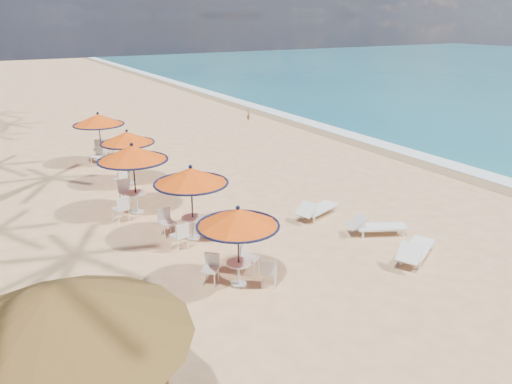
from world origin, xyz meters
TOP-DOWN VIEW (x-y plane):
  - ground at (0.00, 0.00)m, footprint 160.00×160.00m
  - foam_strip at (9.30, 10.00)m, footprint 1.20×140.00m
  - wetsand_band at (8.40, 10.00)m, footprint 1.40×140.00m
  - station_0 at (-4.66, 0.45)m, footprint 2.15×2.15m
  - station_1 at (-4.60, 3.73)m, footprint 2.34×2.34m
  - station_2 at (-5.51, 6.85)m, footprint 2.48×2.49m
  - station_3 at (-4.72, 10.21)m, footprint 2.23×2.26m
  - station_4 at (-4.94, 13.97)m, footprint 2.38×2.50m
  - lounger_near at (0.38, -0.89)m, footprint 2.09×1.50m
  - lounger_mid at (0.64, 1.04)m, footprint 1.95×1.34m
  - lounger_far at (-0.14, 3.19)m, footprint 1.99×1.19m
  - palapa at (-9.48, -2.91)m, footprint 4.01×4.01m
  - person at (6.19, 19.46)m, footprint 0.27×0.36m

SIDE VIEW (x-z plane):
  - ground at x=0.00m, z-range 0.00..0.00m
  - foam_strip at x=9.30m, z-range -0.02..0.02m
  - wetsand_band at x=8.40m, z-range -0.01..0.01m
  - lounger_mid at x=0.64m, z-range -0.02..0.65m
  - lounger_far at x=-0.14m, z-range -0.02..0.66m
  - lounger_near at x=0.38m, z-range -0.02..0.70m
  - person at x=6.19m, z-range 0.00..0.90m
  - station_0 at x=-4.66m, z-range 0.52..2.76m
  - station_3 at x=-4.72m, z-range 0.54..2.87m
  - station_1 at x=-4.60m, z-range 0.56..3.00m
  - station_4 at x=-4.94m, z-range 0.57..3.06m
  - station_2 at x=-5.51m, z-range 0.68..3.26m
  - palapa at x=-9.48m, z-range 1.04..4.10m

